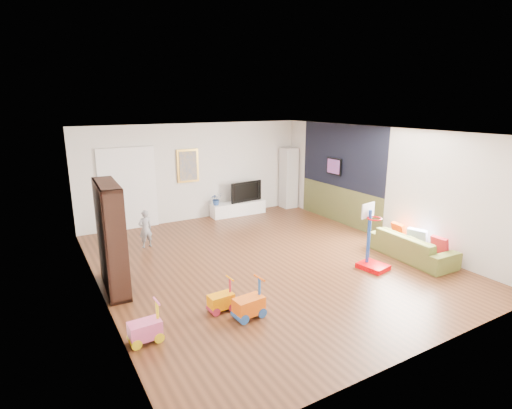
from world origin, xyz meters
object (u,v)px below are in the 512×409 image
media_console (238,208)px  bookshelf (111,237)px  sofa (412,246)px  basketball_hoop (375,237)px

media_console → bookshelf: size_ratio=0.85×
sofa → bookshelf: bearing=76.1°
bookshelf → basketball_hoop: size_ratio=1.45×
media_console → sofa: (1.62, -4.90, 0.08)m
bookshelf → media_console: bearing=40.4°
media_console → sofa: 5.16m
media_console → bookshelf: bookshelf is taller
media_console → sofa: size_ratio=0.89×
sofa → basketball_hoop: size_ratio=1.40×
basketball_hoop → media_console: bearing=85.3°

